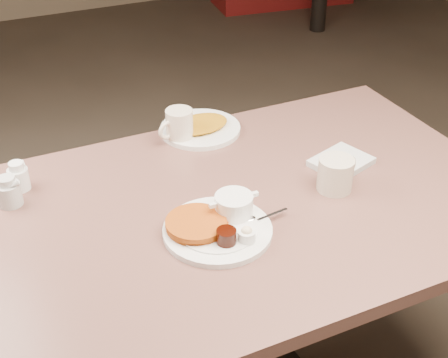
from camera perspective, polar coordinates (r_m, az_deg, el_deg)
name	(u,v)px	position (r m, az deg, el deg)	size (l,w,h in m)	color
diner_table	(227,257)	(1.68, 0.29, -7.21)	(1.50, 0.90, 0.75)	#84564C
main_plate	(218,223)	(1.48, -0.55, -4.09)	(0.32, 0.26, 0.07)	white
coffee_mug_near	(336,173)	(1.64, 10.30, 0.52)	(0.14, 0.12, 0.09)	beige
napkin	(341,162)	(1.76, 10.73, 1.56)	(0.19, 0.17, 0.02)	silver
coffee_mug_far	(179,126)	(1.83, -4.19, 4.90)	(0.12, 0.10, 0.10)	white
creamer_left	(18,177)	(1.70, -18.42, 0.17)	(0.08, 0.06, 0.08)	white
creamer_right	(8,192)	(1.65, -19.23, -1.13)	(0.08, 0.09, 0.08)	silver
hash_plate	(200,127)	(1.90, -2.20, 4.78)	(0.28, 0.28, 0.04)	white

